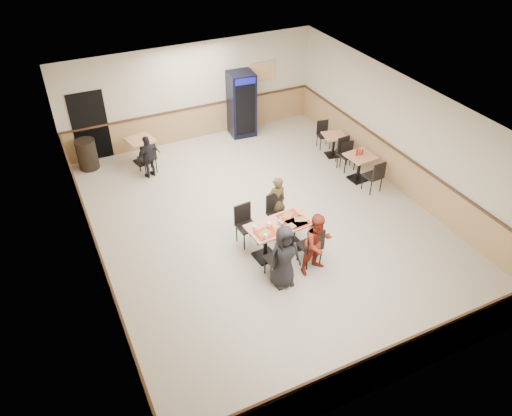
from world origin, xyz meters
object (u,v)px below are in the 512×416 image
diner_woman_left (284,257)px  pepsi_cooler (241,104)px  diner_man_opposite (276,202)px  diner_woman_right (318,244)px  side_table_near (360,164)px  main_table (280,233)px  side_table_far (334,142)px  back_table (141,147)px  lone_diner (149,157)px  trash_bin (87,154)px

diner_woman_left → pepsi_cooler: 6.92m
diner_man_opposite → diner_woman_right: bearing=92.1°
diner_woman_left → pepsi_cooler: bearing=75.2°
diner_woman_right → side_table_near: size_ratio=1.91×
main_table → side_table_far: 4.75m
diner_woman_left → diner_man_opposite: size_ratio=1.09×
main_table → back_table: 5.56m
side_table_far → diner_woman_left: bearing=-133.3°
diner_man_opposite → lone_diner: diner_man_opposite is taller
diner_woman_right → back_table: 6.53m
side_table_far → pepsi_cooler: (-1.88, 2.47, 0.57)m
back_table → main_table: bearing=-71.7°
diner_woman_left → lone_diner: diner_woman_left is taller
side_table_near → trash_bin: trash_bin is taller
lone_diner → side_table_near: 5.80m
main_table → diner_man_opposite: 1.03m
diner_man_opposite → lone_diner: 4.09m
back_table → side_table_near: bearing=-34.3°
trash_bin → back_table: bearing=-13.3°
main_table → trash_bin: trash_bin is taller
diner_man_opposite → trash_bin: (-3.63, 4.69, -0.23)m
lone_diner → trash_bin: bearing=-56.3°
lone_diner → side_table_far: (5.25, -1.22, -0.17)m
diner_woman_left → back_table: diner_woman_left is taller
main_table → diner_man_opposite: (0.40, 0.94, 0.15)m
diner_woman_left → diner_man_opposite: diner_woman_left is taller
diner_woman_right → lone_diner: size_ratio=1.17×
side_table_near → side_table_far: (0.10, 1.43, -0.06)m
lone_diner → diner_woman_right: bearing=95.4°
side_table_near → lone_diner: bearing=152.8°
main_table → side_table_near: size_ratio=2.02×
diner_woman_left → diner_woman_right: diner_woman_left is taller
diner_man_opposite → trash_bin: size_ratio=1.53×
pepsi_cooler → back_table: bearing=-168.7°
lone_diner → diner_man_opposite: bearing=104.6°
lone_diner → side_table_near: size_ratio=1.63×
diner_woman_right → pepsi_cooler: 6.65m
trash_bin → side_table_far: bearing=-19.8°
main_table → back_table: bearing=103.6°
diner_man_opposite → side_table_far: 3.84m
diner_woman_right → pepsi_cooler: size_ratio=0.72×
diner_man_opposite → lone_diner: (-2.15, 3.48, -0.05)m
side_table_far → trash_bin: 7.16m
back_table → trash_bin: trash_bin is taller
diner_woman_right → trash_bin: size_ratio=1.65×
pepsi_cooler → diner_man_opposite: bearing=-99.8°
back_table → diner_woman_left: bearing=-77.8°
diner_woman_right → trash_bin: diner_woman_right is taller
diner_woman_right → diner_man_opposite: 1.81m
diner_woman_left → trash_bin: diner_woman_left is taller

